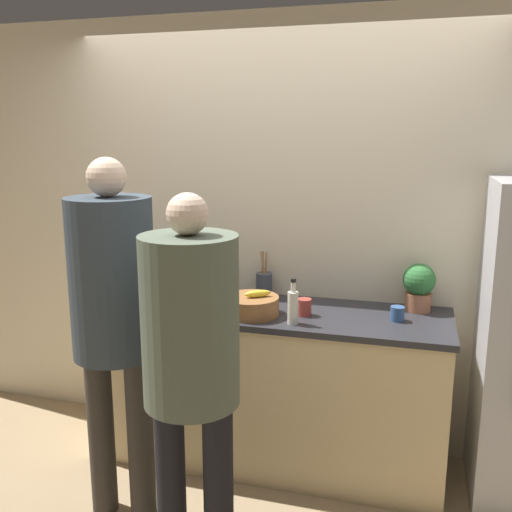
{
  "coord_description": "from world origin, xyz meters",
  "views": [
    {
      "loc": [
        0.79,
        -2.65,
        1.92
      ],
      "look_at": [
        0.0,
        0.15,
        1.28
      ],
      "focal_mm": 40.0,
      "sensor_mm": 36.0,
      "label": 1
    }
  ],
  "objects_px": {
    "bottle_green": "(202,294)",
    "person_left": "(114,306)",
    "cup_blue": "(397,314)",
    "cup_red": "(304,307)",
    "bottle_clear": "(293,306)",
    "potted_plant": "(419,286)",
    "utensil_crock": "(264,284)",
    "person_center": "(191,350)",
    "bottle_amber": "(201,279)",
    "fruit_bowl": "(251,305)"
  },
  "relations": [
    {
      "from": "person_center",
      "to": "bottle_clear",
      "type": "height_order",
      "value": "person_center"
    },
    {
      "from": "cup_red",
      "to": "potted_plant",
      "type": "xyz_separation_m",
      "value": [
        0.6,
        0.26,
        0.1
      ]
    },
    {
      "from": "fruit_bowl",
      "to": "bottle_amber",
      "type": "bearing_deg",
      "value": 142.29
    },
    {
      "from": "cup_blue",
      "to": "cup_red",
      "type": "height_order",
      "value": "cup_red"
    },
    {
      "from": "fruit_bowl",
      "to": "cup_red",
      "type": "height_order",
      "value": "fruit_bowl"
    },
    {
      "from": "bottle_clear",
      "to": "bottle_amber",
      "type": "height_order",
      "value": "bottle_clear"
    },
    {
      "from": "person_left",
      "to": "bottle_clear",
      "type": "relative_size",
      "value": 7.35
    },
    {
      "from": "fruit_bowl",
      "to": "utensil_crock",
      "type": "bearing_deg",
      "value": 93.91
    },
    {
      "from": "fruit_bowl",
      "to": "cup_red",
      "type": "distance_m",
      "value": 0.29
    },
    {
      "from": "bottle_green",
      "to": "person_center",
      "type": "bearing_deg",
      "value": -71.62
    },
    {
      "from": "bottle_green",
      "to": "bottle_amber",
      "type": "distance_m",
      "value": 0.28
    },
    {
      "from": "bottle_green",
      "to": "potted_plant",
      "type": "distance_m",
      "value": 1.22
    },
    {
      "from": "bottle_clear",
      "to": "bottle_green",
      "type": "distance_m",
      "value": 0.58
    },
    {
      "from": "person_left",
      "to": "fruit_bowl",
      "type": "distance_m",
      "value": 0.78
    },
    {
      "from": "cup_red",
      "to": "potted_plant",
      "type": "bearing_deg",
      "value": 23.46
    },
    {
      "from": "person_left",
      "to": "fruit_bowl",
      "type": "relative_size",
      "value": 5.92
    },
    {
      "from": "potted_plant",
      "to": "person_left",
      "type": "bearing_deg",
      "value": -147.25
    },
    {
      "from": "person_left",
      "to": "potted_plant",
      "type": "height_order",
      "value": "person_left"
    },
    {
      "from": "potted_plant",
      "to": "fruit_bowl",
      "type": "bearing_deg",
      "value": -159.42
    },
    {
      "from": "person_center",
      "to": "cup_red",
      "type": "distance_m",
      "value": 0.94
    },
    {
      "from": "person_left",
      "to": "cup_blue",
      "type": "xyz_separation_m",
      "value": [
        1.29,
        0.68,
        -0.14
      ]
    },
    {
      "from": "person_center",
      "to": "potted_plant",
      "type": "height_order",
      "value": "person_center"
    },
    {
      "from": "bottle_green",
      "to": "cup_red",
      "type": "height_order",
      "value": "bottle_green"
    },
    {
      "from": "person_center",
      "to": "bottle_green",
      "type": "height_order",
      "value": "person_center"
    },
    {
      "from": "bottle_green",
      "to": "potted_plant",
      "type": "relative_size",
      "value": 0.74
    },
    {
      "from": "bottle_amber",
      "to": "potted_plant",
      "type": "bearing_deg",
      "value": 0.39
    },
    {
      "from": "fruit_bowl",
      "to": "bottle_amber",
      "type": "xyz_separation_m",
      "value": [
        -0.42,
        0.32,
        0.04
      ]
    },
    {
      "from": "utensil_crock",
      "to": "bottle_green",
      "type": "relative_size",
      "value": 1.41
    },
    {
      "from": "person_center",
      "to": "bottle_green",
      "type": "relative_size",
      "value": 8.45
    },
    {
      "from": "cup_blue",
      "to": "potted_plant",
      "type": "xyz_separation_m",
      "value": [
        0.1,
        0.22,
        0.11
      ]
    },
    {
      "from": "bottle_clear",
      "to": "cup_red",
      "type": "distance_m",
      "value": 0.17
    },
    {
      "from": "person_left",
      "to": "bottle_green",
      "type": "distance_m",
      "value": 0.67
    },
    {
      "from": "person_left",
      "to": "bottle_green",
      "type": "height_order",
      "value": "person_left"
    },
    {
      "from": "fruit_bowl",
      "to": "bottle_clear",
      "type": "xyz_separation_m",
      "value": [
        0.25,
        -0.08,
        0.04
      ]
    },
    {
      "from": "person_left",
      "to": "fruit_bowl",
      "type": "xyz_separation_m",
      "value": [
        0.52,
        0.57,
        -0.13
      ]
    },
    {
      "from": "bottle_clear",
      "to": "cup_red",
      "type": "xyz_separation_m",
      "value": [
        0.03,
        0.15,
        -0.05
      ]
    },
    {
      "from": "bottle_green",
      "to": "person_left",
      "type": "bearing_deg",
      "value": -107.88
    },
    {
      "from": "potted_plant",
      "to": "person_center",
      "type": "bearing_deg",
      "value": -127.99
    },
    {
      "from": "fruit_bowl",
      "to": "bottle_clear",
      "type": "relative_size",
      "value": 1.24
    },
    {
      "from": "person_left",
      "to": "bottle_amber",
      "type": "height_order",
      "value": "person_left"
    },
    {
      "from": "utensil_crock",
      "to": "bottle_amber",
      "type": "distance_m",
      "value": 0.39
    },
    {
      "from": "person_left",
      "to": "cup_red",
      "type": "distance_m",
      "value": 1.03
    },
    {
      "from": "bottle_amber",
      "to": "fruit_bowl",
      "type": "bearing_deg",
      "value": -37.71
    },
    {
      "from": "person_center",
      "to": "potted_plant",
      "type": "relative_size",
      "value": 6.26
    },
    {
      "from": "utensil_crock",
      "to": "bottle_green",
      "type": "bearing_deg",
      "value": -133.42
    },
    {
      "from": "person_left",
      "to": "potted_plant",
      "type": "bearing_deg",
      "value": 32.75
    },
    {
      "from": "person_center",
      "to": "cup_red",
      "type": "xyz_separation_m",
      "value": [
        0.3,
        0.89,
        -0.06
      ]
    },
    {
      "from": "potted_plant",
      "to": "cup_red",
      "type": "bearing_deg",
      "value": -156.54
    },
    {
      "from": "person_center",
      "to": "bottle_amber",
      "type": "relative_size",
      "value": 6.97
    },
    {
      "from": "cup_blue",
      "to": "potted_plant",
      "type": "bearing_deg",
      "value": 64.4
    }
  ]
}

